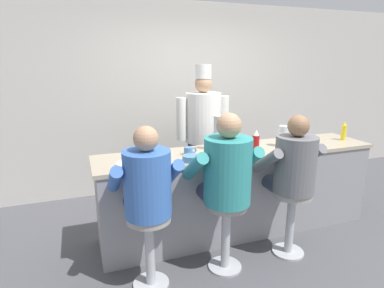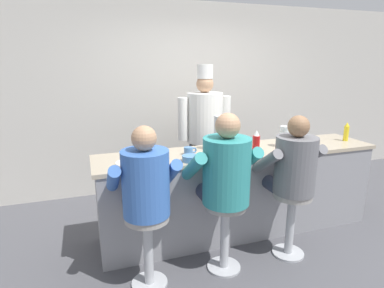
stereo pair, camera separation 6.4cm
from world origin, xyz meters
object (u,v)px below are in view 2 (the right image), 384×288
breakfast_plate (129,162)px  diner_seated_grey (293,170)px  mustard_bottle_yellow (346,132)px  cereal_bowl (190,158)px  coffee_mug_blue (189,151)px  cook_in_whites_near (204,129)px  diner_seated_teal (225,175)px  ketchup_bottle_red (256,143)px  diner_seated_blue (145,189)px  cup_stack_steel (218,133)px  water_pitcher_clear (285,137)px  hot_sauce_bottle_orange (303,144)px

breakfast_plate → diner_seated_grey: bearing=-17.5°
mustard_bottle_yellow → cereal_bowl: size_ratio=1.42×
coffee_mug_blue → cook_in_whites_near: cook_in_whites_near is taller
breakfast_plate → diner_seated_teal: (0.77, -0.46, -0.06)m
ketchup_bottle_red → diner_seated_blue: diner_seated_blue is taller
diner_seated_blue → cook_in_whites_near: 1.77m
mustard_bottle_yellow → diner_seated_grey: diner_seated_grey is taller
breakfast_plate → cup_stack_steel: cup_stack_steel is taller
diner_seated_grey → ketchup_bottle_red: bearing=115.4°
diner_seated_teal → diner_seated_blue: bearing=-179.7°
water_pitcher_clear → cereal_bowl: size_ratio=1.47×
hot_sauce_bottle_orange → water_pitcher_clear: bearing=133.2°
cup_stack_steel → water_pitcher_clear: bearing=-7.9°
diner_seated_blue → diner_seated_teal: 0.71m
diner_seated_teal → coffee_mug_blue: bearing=104.3°
cereal_bowl → diner_seated_grey: diner_seated_grey is taller
cup_stack_steel → cook_in_whites_near: bearing=79.3°
diner_seated_blue → water_pitcher_clear: bearing=17.6°
diner_seated_blue → cook_in_whites_near: (1.06, 1.42, 0.13)m
breakfast_plate → water_pitcher_clear: bearing=2.1°
ketchup_bottle_red → diner_seated_grey: diner_seated_grey is taller
diner_seated_blue → cereal_bowl: bearing=35.3°
mustard_bottle_yellow → diner_seated_blue: (-2.53, -0.53, -0.18)m
coffee_mug_blue → diner_seated_blue: size_ratio=0.10×
water_pitcher_clear → coffee_mug_blue: (-1.10, 0.04, -0.08)m
coffee_mug_blue → diner_seated_teal: size_ratio=0.09×
coffee_mug_blue → diner_seated_teal: diner_seated_teal is taller
hot_sauce_bottle_orange → breakfast_plate: 1.87m
ketchup_bottle_red → mustard_bottle_yellow: (1.30, 0.15, -0.01)m
breakfast_plate → cup_stack_steel: bearing=9.9°
water_pitcher_clear → diner_seated_grey: bearing=-115.7°
hot_sauce_bottle_orange → water_pitcher_clear: 0.21m
breakfast_plate → diner_seated_blue: diner_seated_blue is taller
diner_seated_teal → diner_seated_grey: (0.71, -0.00, -0.03)m
ketchup_bottle_red → diner_seated_blue: 1.30m
coffee_mug_blue → diner_seated_grey: diner_seated_grey is taller
breakfast_plate → diner_seated_grey: 1.55m
water_pitcher_clear → diner_seated_blue: 1.76m
cup_stack_steel → cook_in_whites_near: cook_in_whites_near is taller
coffee_mug_blue → cup_stack_steel: bearing=10.2°
water_pitcher_clear → hot_sauce_bottle_orange: bearing=-46.8°
coffee_mug_blue → diner_seated_grey: (0.85, -0.57, -0.11)m
breakfast_plate → diner_seated_grey: diner_seated_grey is taller
mustard_bottle_yellow → water_pitcher_clear: size_ratio=0.97×
diner_seated_blue → diner_seated_teal: size_ratio=0.96×
mustard_bottle_yellow → diner_seated_blue: size_ratio=0.16×
mustard_bottle_yellow → diner_seated_blue: diner_seated_blue is taller
coffee_mug_blue → cook_in_whites_near: (0.49, 0.85, 0.02)m
cup_stack_steel → hot_sauce_bottle_orange: bearing=-15.9°
diner_seated_blue → coffee_mug_blue: bearing=45.6°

